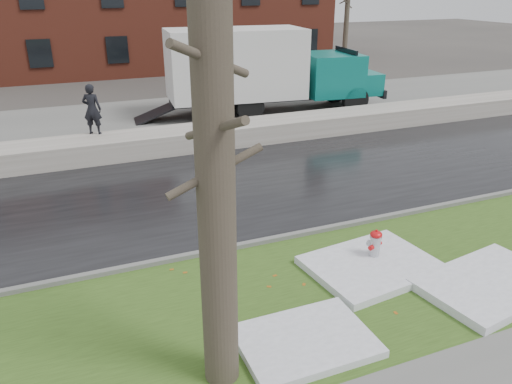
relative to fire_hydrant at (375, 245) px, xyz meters
name	(u,v)px	position (x,y,z in m)	size (l,w,h in m)	color
ground	(292,263)	(-1.63, 0.68, -0.45)	(120.00, 120.00, 0.00)	#47423D
verge	(320,293)	(-1.63, -0.57, -0.43)	(60.00, 4.50, 0.04)	#2D4517
road	(225,189)	(-1.63, 5.18, -0.44)	(60.00, 7.00, 0.03)	black
parking_lot	(162,120)	(-1.63, 13.68, -0.44)	(60.00, 9.00, 0.03)	slate
curb	(273,240)	(-1.63, 1.68, -0.38)	(60.00, 0.15, 0.14)	slate
snowbank	(187,139)	(-1.63, 9.38, -0.08)	(60.00, 1.60, 0.75)	#A8A29A
bg_tree_center	(10,24)	(-7.63, 26.68, 2.88)	(1.40, 1.62, 6.50)	brown
bg_tree_right	(347,17)	(14.37, 24.68, 2.88)	(1.40, 1.62, 6.50)	brown
fire_hydrant	(375,245)	(0.00, 0.00, 0.00)	(0.38, 0.36, 0.78)	#ABACB3
tree	(215,176)	(-4.11, -1.95, 2.87)	(1.35, 1.61, 6.51)	brown
box_truck	(262,69)	(2.97, 13.26, 1.56)	(11.50, 3.56, 3.80)	black
worker	(92,109)	(-4.72, 9.98, 1.16)	(0.63, 0.41, 1.73)	black
snow_patch_near	(372,266)	(-0.20, -0.24, -0.33)	(2.60, 2.00, 0.16)	white
snow_patch_far	(305,341)	(-2.60, -1.82, -0.34)	(2.20, 1.60, 0.14)	white
snow_patch_side	(490,284)	(1.56, -1.72, -0.32)	(2.80, 1.80, 0.18)	white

